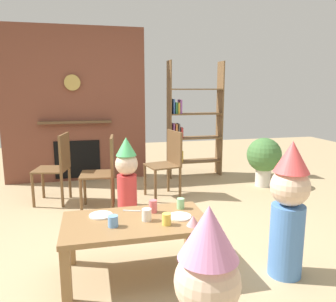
% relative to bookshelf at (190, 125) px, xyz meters
% --- Properties ---
extents(ground_plane, '(12.00, 12.00, 0.00)m').
position_rel_bookshelf_xyz_m(ground_plane, '(-1.00, -2.40, -0.86)').
color(ground_plane, tan).
extents(brick_fireplace_feature, '(2.20, 0.28, 2.40)m').
position_rel_bookshelf_xyz_m(brick_fireplace_feature, '(-1.84, 0.20, 0.33)').
color(brick_fireplace_feature, brown).
rests_on(brick_fireplace_feature, ground_plane).
extents(bookshelf, '(0.90, 0.28, 1.90)m').
position_rel_bookshelf_xyz_m(bookshelf, '(0.00, 0.00, 0.00)').
color(bookshelf, brown).
rests_on(bookshelf, ground_plane).
extents(coffee_table, '(1.13, 0.64, 0.45)m').
position_rel_bookshelf_xyz_m(coffee_table, '(-1.30, -2.81, -0.48)').
color(coffee_table, olive).
rests_on(coffee_table, ground_plane).
extents(paper_cup_near_left, '(0.06, 0.06, 0.09)m').
position_rel_bookshelf_xyz_m(paper_cup_near_left, '(-0.89, -2.65, -0.37)').
color(paper_cup_near_left, '#8CD18C').
rests_on(paper_cup_near_left, coffee_table).
extents(paper_cup_near_right, '(0.07, 0.07, 0.09)m').
position_rel_bookshelf_xyz_m(paper_cup_near_right, '(-1.08, -2.95, -0.37)').
color(paper_cup_near_right, '#F2CC4C').
rests_on(paper_cup_near_right, coffee_table).
extents(paper_cup_center, '(0.08, 0.08, 0.09)m').
position_rel_bookshelf_xyz_m(paper_cup_center, '(-1.48, -2.90, -0.37)').
color(paper_cup_center, '#669EE0').
rests_on(paper_cup_center, coffee_table).
extents(paper_cup_far_left, '(0.08, 0.08, 0.09)m').
position_rel_bookshelf_xyz_m(paper_cup_far_left, '(-1.22, -2.84, -0.37)').
color(paper_cup_far_left, silver).
rests_on(paper_cup_far_left, coffee_table).
extents(paper_cup_far_right, '(0.07, 0.07, 0.10)m').
position_rel_bookshelf_xyz_m(paper_cup_far_right, '(-1.13, -2.68, -0.36)').
color(paper_cup_far_right, '#E5666B').
rests_on(paper_cup_far_right, coffee_table).
extents(paper_plate_front, '(0.19, 0.19, 0.01)m').
position_rel_bookshelf_xyz_m(paper_plate_front, '(-1.56, -2.66, -0.41)').
color(paper_plate_front, white).
rests_on(paper_plate_front, coffee_table).
extents(paper_plate_rear, '(0.19, 0.19, 0.01)m').
position_rel_bookshelf_xyz_m(paper_plate_rear, '(-0.95, -2.83, -0.41)').
color(paper_plate_rear, white).
rests_on(paper_plate_rear, coffee_table).
extents(birthday_cake_slice, '(0.10, 0.10, 0.08)m').
position_rel_bookshelf_xyz_m(birthday_cake_slice, '(-0.89, -3.02, -0.37)').
color(birthday_cake_slice, pink).
rests_on(birthday_cake_slice, coffee_table).
extents(table_fork, '(0.15, 0.06, 0.01)m').
position_rel_bookshelf_xyz_m(table_fork, '(-1.30, -2.61, -0.41)').
color(table_fork, silver).
rests_on(table_fork, coffee_table).
extents(child_in_pink, '(0.30, 0.30, 1.08)m').
position_rel_bookshelf_xyz_m(child_in_pink, '(-0.15, -3.10, -0.29)').
color(child_in_pink, '#4C7FC6').
rests_on(child_in_pink, ground_plane).
extents(child_by_the_chairs, '(0.26, 0.26, 0.93)m').
position_rel_bookshelf_xyz_m(child_by_the_chairs, '(-1.24, -1.60, -0.37)').
color(child_by_the_chairs, '#D13838').
rests_on(child_by_the_chairs, ground_plane).
extents(dining_chair_left, '(0.47, 0.47, 0.90)m').
position_rel_bookshelf_xyz_m(dining_chair_left, '(-2.04, -0.91, -0.35)').
color(dining_chair_left, brown).
rests_on(dining_chair_left, ground_plane).
extents(dining_chair_middle, '(0.44, 0.44, 0.90)m').
position_rel_bookshelf_xyz_m(dining_chair_middle, '(-1.47, -1.28, -0.35)').
color(dining_chair_middle, brown).
rests_on(dining_chair_middle, ground_plane).
extents(dining_chair_right, '(0.48, 0.48, 0.90)m').
position_rel_bookshelf_xyz_m(dining_chair_right, '(-0.60, -0.98, -0.35)').
color(dining_chair_right, brown).
rests_on(dining_chair_right, ground_plane).
extents(potted_plant_tall, '(0.51, 0.51, 0.74)m').
position_rel_bookshelf_xyz_m(potted_plant_tall, '(0.91, -0.84, -0.41)').
color(potted_plant_tall, beige).
rests_on(potted_plant_tall, ground_plane).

